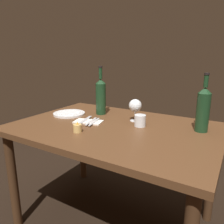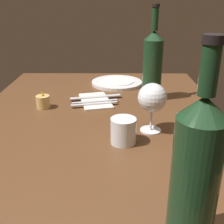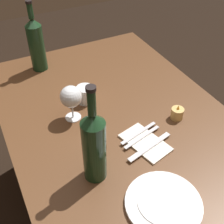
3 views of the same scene
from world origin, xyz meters
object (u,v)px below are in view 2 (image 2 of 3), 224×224
dinner_plate (117,83)px  folded_napkin (95,101)px  votive_candle (43,102)px  wine_bottle (196,173)px  wine_bottle_second (153,64)px  water_tumbler (123,132)px  wine_glass_left (152,99)px  fork_outer (94,104)px  fork_inner (95,102)px  table_knife (96,97)px

dinner_plate → folded_napkin: size_ratio=1.15×
votive_candle → wine_bottle: bearing=-147.8°
wine_bottle_second → votive_candle: (-0.11, 0.42, -0.12)m
water_tumbler → folded_napkin: water_tumbler is taller
wine_glass_left → fork_outer: bearing=42.2°
water_tumbler → wine_bottle: bearing=-164.2°
wine_bottle_second → fork_outer: bearing=113.2°
votive_candle → fork_inner: votive_candle is taller
wine_bottle → votive_candle: bearing=32.2°
fork_inner → wine_bottle: bearing=-163.1°
wine_glass_left → water_tumbler: bearing=131.5°
wine_bottle → dinner_plate: bearing=7.0°
wine_bottle → table_knife: wine_bottle is taller
votive_candle → wine_glass_left: bearing=-116.9°
folded_napkin → table_knife: (0.03, 0.00, 0.01)m
table_knife → folded_napkin: bearing=180.0°
wine_glass_left → fork_outer: 0.30m
wine_glass_left → votive_candle: size_ratio=2.31×
folded_napkin → fork_outer: bearing=180.0°
wine_glass_left → water_tumbler: (-0.08, 0.09, -0.07)m
water_tumbler → table_knife: size_ratio=0.36×
dinner_plate → wine_bottle: bearing=-173.0°
wine_bottle_second → folded_napkin: (-0.05, 0.23, -0.14)m
wine_bottle_second → folded_napkin: size_ratio=1.75×
fork_outer → folded_napkin: bearing=0.0°
dinner_plate → fork_inner: size_ratio=1.36×
wine_bottle → votive_candle: (0.63, 0.40, -0.12)m
water_tumbler → fork_outer: size_ratio=0.42×
table_knife → dinner_plate: bearing=-21.8°
folded_napkin → fork_inner: 0.03m
wine_glass_left → wine_bottle_second: bearing=-6.8°
wine_glass_left → folded_napkin: 0.34m
dinner_plate → table_knife: (-0.22, 0.09, 0.00)m
water_tumbler → folded_napkin: bearing=16.8°
wine_bottle → water_tumbler: 0.38m
votive_candle → folded_napkin: (0.07, -0.19, -0.02)m
dinner_plate → wine_bottle_second: bearing=-145.4°
fork_inner → fork_outer: (-0.02, 0.00, 0.00)m
wine_bottle_second → table_knife: 0.26m
wine_glass_left → water_tumbler: wine_glass_left is taller
water_tumbler → fork_outer: water_tumbler is taller
wine_glass_left → fork_outer: size_ratio=0.87×
votive_candle → fork_outer: (0.02, -0.19, -0.01)m
wine_bottle_second → votive_candle: 0.45m
wine_glass_left → fork_outer: wine_glass_left is taller
wine_bottle_second → fork_inner: size_ratio=2.07×
wine_bottle → wine_bottle_second: size_ratio=0.95×
folded_napkin → fork_outer: 0.05m
folded_napkin → table_knife: bearing=0.0°
fork_outer → wine_bottle_second: bearing=-66.8°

